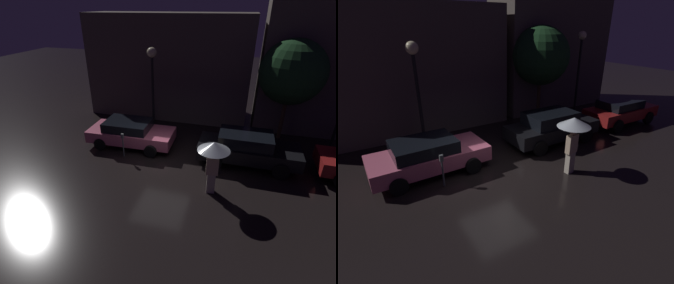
% 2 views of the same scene
% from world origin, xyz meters
% --- Properties ---
extents(ground_plane, '(60.00, 60.00, 0.00)m').
position_xyz_m(ground_plane, '(0.00, 0.00, 0.00)').
color(ground_plane, black).
extents(building_facade_left, '(9.81, 3.00, 6.09)m').
position_xyz_m(building_facade_left, '(-1.40, 6.50, 3.04)').
color(building_facade_left, '#564C47').
rests_on(building_facade_left, ground).
extents(parked_car_pink, '(4.32, 2.04, 1.32)m').
position_xyz_m(parked_car_pink, '(-2.04, 1.51, 0.70)').
color(parked_car_pink, '#DB6684').
rests_on(parked_car_pink, ground).
extents(parked_car_black, '(4.40, 1.96, 1.49)m').
position_xyz_m(parked_car_black, '(3.69, 1.29, 0.78)').
color(parked_car_black, black).
rests_on(parked_car_black, ground).
extents(pedestrian_with_umbrella, '(1.19, 1.19, 2.18)m').
position_xyz_m(pedestrian_with_umbrella, '(2.43, -1.26, 1.77)').
color(pedestrian_with_umbrella, beige).
rests_on(pedestrian_with_umbrella, ground).
extents(parking_meter, '(0.12, 0.10, 1.20)m').
position_xyz_m(parking_meter, '(-1.91, 0.30, 0.75)').
color(parking_meter, '#4C5154').
rests_on(parking_meter, ground).
extents(street_lamp_near, '(0.51, 0.51, 4.54)m').
position_xyz_m(street_lamp_near, '(-1.59, 3.78, 3.45)').
color(street_lamp_near, black).
rests_on(street_lamp_near, ground).
extents(street_tree, '(3.17, 3.17, 5.13)m').
position_xyz_m(street_tree, '(5.37, 4.49, 3.54)').
color(street_tree, '#473323').
rests_on(street_tree, ground).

